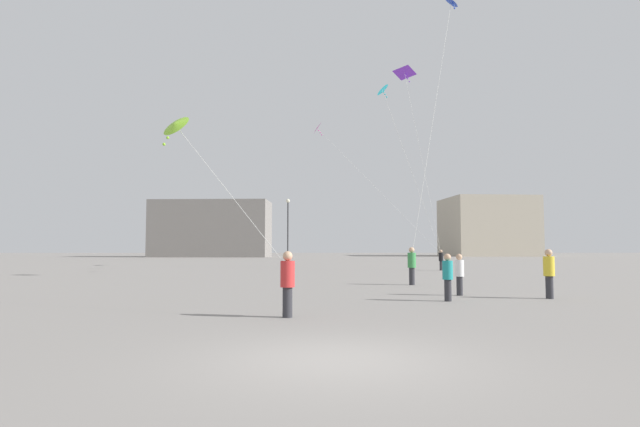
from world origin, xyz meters
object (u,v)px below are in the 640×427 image
person_in_black (441,259)px  kite_cyan_diamond (383,92)px  person_in_teal (448,275)px  kite_violet_delta (405,76)px  lamppost_east (288,223)px  person_in_green (412,264)px  building_centre_hall (487,227)px  handbag_beside_flyer (445,269)px  person_in_red (288,281)px  kite_cobalt_diamond (451,5)px  building_left_hall (211,229)px  person_in_white (459,273)px  kite_magenta_delta (319,130)px  kite_lime_diamond (176,126)px  person_in_yellow (549,271)px

person_in_black → kite_cyan_diamond: bearing=-152.7°
person_in_teal → kite_violet_delta: kite_violet_delta is taller
kite_violet_delta → lamppost_east: kite_violet_delta is taller
person_in_green → person_in_black: bearing=53.3°
building_centre_hall → handbag_beside_flyer: bearing=-111.6°
person_in_red → kite_cobalt_diamond: size_ratio=0.12×
person_in_green → building_centre_hall: building_centre_hall is taller
kite_cyan_diamond → lamppost_east: kite_cyan_diamond is taller
person_in_black → person_in_red: 28.57m
kite_cyan_diamond → building_left_hall: (-23.32, 60.79, -7.03)m
person_in_white → kite_magenta_delta: bearing=55.4°
person_in_red → kite_violet_delta: size_ratio=0.12×
kite_magenta_delta → kite_cyan_diamond: bearing=-71.8°
person_in_black → kite_lime_diamond: (-14.55, -23.24, 4.94)m
person_in_yellow → person_in_teal: bearing=-60.7°
kite_lime_diamond → lamppost_east: bearing=85.4°
person_in_black → kite_violet_delta: (-2.96, -1.71, 13.96)m
kite_lime_diamond → kite_cyan_diamond: bearing=61.3°
person_in_teal → kite_cobalt_diamond: 18.26m
person_in_yellow → person_in_white: 3.11m
kite_cobalt_diamond → handbag_beside_flyer: kite_cobalt_diamond is taller
kite_magenta_delta → kite_lime_diamond: size_ratio=2.38×
building_centre_hall → kite_violet_delta: bearing=-113.5°
person_in_green → kite_cobalt_diamond: 15.08m
person_in_green → kite_cyan_diamond: kite_cyan_diamond is taller
person_in_red → person_in_black: bearing=-22.6°
building_left_hall → kite_magenta_delta: bearing=-68.3°
kite_violet_delta → kite_cobalt_diamond: (0.72, -10.36, 0.62)m
person_in_black → person_in_red: (-10.68, -26.50, 0.07)m
person_in_green → building_centre_hall: 84.39m
person_in_black → person_in_yellow: bearing=-117.3°
lamppost_east → building_left_hall: bearing=108.6°
person_in_white → person_in_green: bearing=52.8°
kite_violet_delta → building_centre_hall: size_ratio=0.83×
person_in_black → person_in_white: size_ratio=1.02×
kite_violet_delta → kite_cobalt_diamond: bearing=-86.0°
person_in_white → kite_lime_diamond: bearing=149.7°
kite_lime_diamond → building_left_hall: size_ratio=0.23×
person_in_black → handbag_beside_flyer: bearing=-7.1°
building_left_hall → lamppost_east: building_left_hall is taller
person_in_black → building_centre_hall: (25.37, 63.36, 4.99)m
person_in_teal → kite_cobalt_diamond: kite_cobalt_diamond is taller
person_in_teal → building_left_hall: 80.50m
kite_violet_delta → building_centre_hall: bearing=66.5°
building_centre_hall → person_in_red: bearing=-111.9°
person_in_yellow → person_in_white: person_in_yellow is taller
kite_magenta_delta → handbag_beside_flyer: size_ratio=36.94×
kite_cyan_diamond → building_centre_hall: (30.68, 69.76, -6.29)m
building_left_hall → lamppost_east: size_ratio=3.53×
person_in_green → building_centre_hall: size_ratio=0.11×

